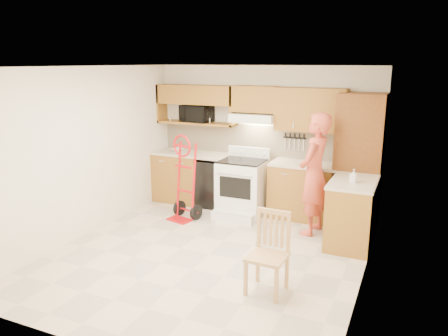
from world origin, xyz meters
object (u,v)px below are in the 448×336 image
Objects in this scene: person at (314,174)px; dining_chair at (267,254)px; range at (241,183)px; hand_truck at (183,182)px; microwave at (197,113)px.

person reaches higher than dining_chair.
person is 2.04m from dining_chair.
person reaches higher than range.
person is at bearing -13.08° from range.
dining_chair is (1.23, -2.29, -0.09)m from range.
range is at bearing -95.58° from person.
person is 1.44× the size of hand_truck.
hand_truck is at bearing 142.24° from dining_chair.
microwave reaches higher than range.
microwave is 0.49× the size of range.
hand_truck is at bearing -74.70° from person.
person is at bearing -10.42° from microwave.
hand_truck reaches higher than range.
microwave is 1.57m from range.
microwave is at bearing 132.29° from dining_chair.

